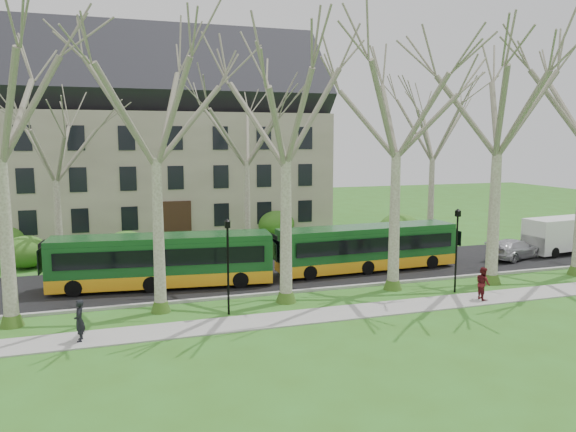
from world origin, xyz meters
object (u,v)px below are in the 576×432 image
object	(u,v)px
bus_lead	(163,260)
pedestrian_a	(79,320)
pedestrian_b	(483,283)
bus_follow	(367,247)
sedan	(514,249)
van_a	(563,235)

from	to	relation	value
bus_lead	pedestrian_a	world-z (taller)	bus_lead
bus_lead	pedestrian_b	distance (m)	16.54
bus_follow	pedestrian_b	size ratio (longest dim) A/B	6.84
sedan	pedestrian_a	bearing A→B (deg)	87.14
van_a	pedestrian_b	world-z (taller)	van_a
bus_follow	pedestrian_a	size ratio (longest dim) A/B	6.67
bus_lead	sedan	bearing A→B (deg)	6.54
bus_lead	bus_follow	size ratio (longest dim) A/B	1.04
bus_follow	sedan	xyz separation A→B (m)	(10.71, -0.10, -0.73)
bus_lead	pedestrian_b	size ratio (longest dim) A/B	7.13
bus_follow	pedestrian_b	distance (m)	7.96
bus_follow	pedestrian_a	world-z (taller)	bus_follow
bus_follow	van_a	xyz separation A→B (m)	(15.13, 0.41, -0.15)
sedan	pedestrian_a	size ratio (longest dim) A/B	2.72
van_a	pedestrian_b	xyz separation A→B (m)	(-12.47, -7.89, -0.43)
bus_follow	sedan	world-z (taller)	bus_follow
sedan	van_a	distance (m)	4.48
bus_follow	pedestrian_a	bearing A→B (deg)	-157.60
sedan	van_a	bearing A→B (deg)	-101.68
bus_lead	pedestrian_a	bearing A→B (deg)	-111.72
bus_lead	pedestrian_a	distance (m)	8.33
bus_lead	bus_follow	distance (m)	12.15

